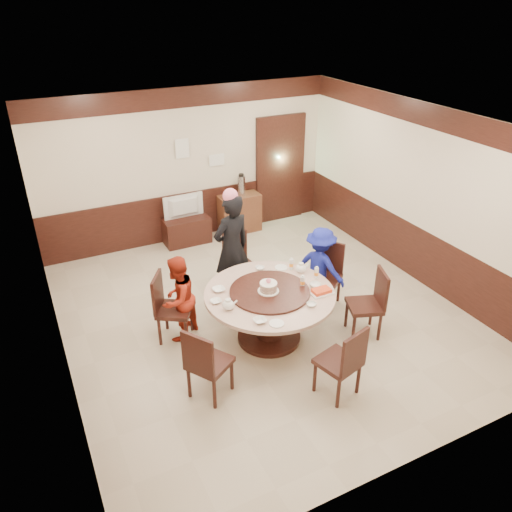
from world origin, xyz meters
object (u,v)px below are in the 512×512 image
side_cabinet (239,213)px  thermos (241,185)px  banquet_table (269,306)px  birthday_cake (268,287)px  shrimp_platter (321,291)px  person_blue (320,267)px  tv_stand (187,230)px  television (185,207)px  person_red (178,299)px  person_standing (232,248)px

side_cabinet → thermos: thermos is taller
banquet_table → thermos: (1.15, 3.34, 0.41)m
birthday_cake → shrimp_platter: bearing=-26.7°
person_blue → tv_stand: bearing=-5.4°
television → side_cabinet: 1.16m
shrimp_platter → person_blue: bearing=57.6°
person_blue → thermos: (0.05, 2.86, 0.32)m
shrimp_platter → banquet_table: bearing=151.8°
tv_stand → television: (0.00, 0.00, 0.47)m
birthday_cake → television: birthday_cake is taller
television → thermos: 1.18m
person_red → thermos: 3.53m
side_cabinet → birthday_cake: bearing=-108.6°
banquet_table → person_blue: bearing=23.5°
birthday_cake → tv_stand: 3.37m
banquet_table → person_red: 1.23m
thermos → shrimp_platter: bearing=-98.6°
tv_stand → person_standing: bearing=-90.1°
person_blue → birthday_cake: (-1.13, -0.49, 0.23)m
person_red → thermos: size_ratio=3.21×
banquet_table → television: (-0.01, 3.31, 0.19)m
tv_stand → side_cabinet: bearing=1.5°
television → thermos: (1.16, 0.03, 0.22)m
banquet_table → side_cabinet: 3.52m
banquet_table → tv_stand: size_ratio=2.03×
person_blue → television: size_ratio=1.63×
banquet_table → person_blue: size_ratio=1.40×
banquet_table → tv_stand: (-0.01, 3.31, -0.28)m
shrimp_platter → birthday_cake: bearing=153.3°
person_red → television: size_ratio=1.60×
person_blue → shrimp_platter: bearing=120.7°
television → side_cabinet: bearing=-180.0°
person_standing → person_blue: size_ratio=1.38×
person_red → person_blue: bearing=138.5°
banquet_table → person_standing: bearing=90.7°
person_red → shrimp_platter: person_red is taller
person_standing → thermos: 2.45m
shrimp_platter → thermos: bearing=81.4°
person_blue → birthday_cake: size_ratio=4.40×
banquet_table → person_standing: 1.22m
person_blue → television: person_blue is taller
banquet_table → tv_stand: bearing=90.2°
person_blue → shrimp_platter: 0.96m
person_blue → side_cabinet: (-0.00, 2.86, -0.24)m
banquet_table → person_red: person_red is taller
person_blue → television: bearing=-5.4°
banquet_table → person_standing: (-0.01, 1.18, 0.32)m
person_red → person_blue: (2.17, -0.13, 0.01)m
birthday_cake → side_cabinet: (1.12, 3.34, -0.47)m
person_standing → shrimp_platter: person_standing is taller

